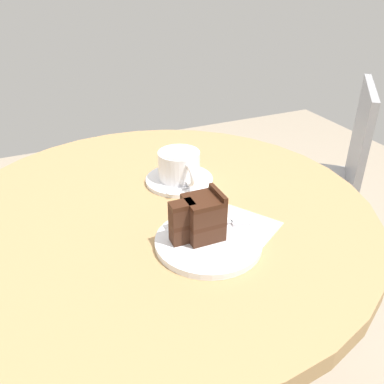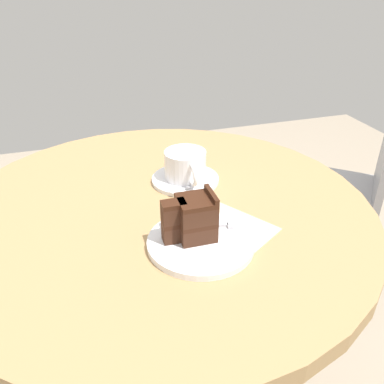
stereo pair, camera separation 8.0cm
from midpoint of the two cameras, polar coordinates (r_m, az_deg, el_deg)
cafe_table at (r=0.90m, az=-1.57°, el=-8.23°), size 0.87×0.87×0.75m
saucer at (r=0.93m, az=1.53°, el=1.72°), size 0.15×0.15×0.01m
coffee_cup at (r=0.91m, az=1.62°, el=3.82°), size 0.13×0.09×0.06m
teaspoon at (r=0.87m, az=1.62°, el=0.38°), size 0.02×0.10×0.00m
cake_plate at (r=0.72m, az=4.43°, el=-7.18°), size 0.19×0.19×0.01m
cake_slice at (r=0.70m, az=3.42°, el=-3.78°), size 0.06×0.09×0.09m
fork at (r=0.76m, az=6.69°, el=-4.72°), size 0.05×0.14×0.00m
napkin at (r=0.75m, az=6.73°, el=-5.95°), size 0.23×0.24×0.00m
cafe_chair at (r=1.59m, az=22.71°, el=1.50°), size 0.54×0.54×0.83m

